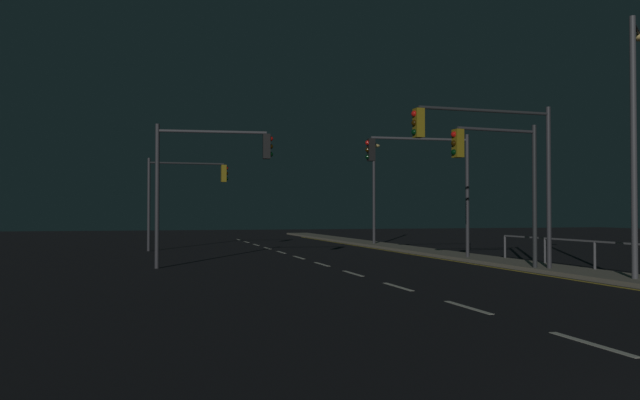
# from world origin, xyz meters

# --- Properties ---
(ground_plane) EXTENTS (112.00, 112.00, 0.00)m
(ground_plane) POSITION_xyz_m (0.00, 17.50, 0.00)
(ground_plane) COLOR black
(ground_plane) RESTS_ON ground
(sidewalk_right) EXTENTS (2.01, 77.00, 0.14)m
(sidewalk_right) POSITION_xyz_m (7.16, 17.50, 0.07)
(sidewalk_right) COLOR gray
(sidewalk_right) RESTS_ON ground
(lane_markings_center) EXTENTS (0.14, 50.00, 0.01)m
(lane_markings_center) POSITION_xyz_m (0.00, 21.00, 0.01)
(lane_markings_center) COLOR silver
(lane_markings_center) RESTS_ON ground
(lane_edge_line) EXTENTS (0.14, 53.00, 0.01)m
(lane_edge_line) POSITION_xyz_m (5.90, 22.50, 0.01)
(lane_edge_line) COLOR gold
(lane_edge_line) RESTS_ON ground
(traffic_light_far_left) EXTENTS (4.73, 0.47, 5.38)m
(traffic_light_far_left) POSITION_xyz_m (4.74, 21.65, 3.97)
(traffic_light_far_left) COLOR #38383D
(traffic_light_far_left) RESTS_ON sidewalk_right
(traffic_light_overhead_east) EXTENTS (4.36, 0.34, 5.04)m
(traffic_light_overhead_east) POSITION_xyz_m (-4.77, 31.95, 3.58)
(traffic_light_overhead_east) COLOR #38383D
(traffic_light_overhead_east) RESTS_ON ground
(traffic_light_near_right) EXTENTS (3.47, 0.57, 5.04)m
(traffic_light_near_right) POSITION_xyz_m (4.94, 15.90, 3.68)
(traffic_light_near_right) COLOR #2D3033
(traffic_light_near_right) RESTS_ON sidewalk_right
(traffic_light_far_right) EXTENTS (4.39, 0.69, 5.39)m
(traffic_light_far_right) POSITION_xyz_m (-4.54, 20.63, 3.82)
(traffic_light_far_right) COLOR #38383D
(traffic_light_far_right) RESTS_ON ground
(traffic_light_mid_right) EXTENTS (5.32, 0.43, 5.63)m
(traffic_light_mid_right) POSITION_xyz_m (4.47, 15.57, 4.17)
(traffic_light_mid_right) COLOR #38383D
(traffic_light_mid_right) RESTS_ON sidewalk_right
(street_lamp_across_street) EXTENTS (0.97, 1.56, 6.56)m
(street_lamp_across_street) POSITION_xyz_m (7.14, 34.33, 4.12)
(street_lamp_across_street) COLOR #38383D
(street_lamp_across_street) RESTS_ON sidewalk_right
(street_lamp_far_end) EXTENTS (1.60, 1.36, 7.74)m
(street_lamp_far_end) POSITION_xyz_m (7.25, 12.16, 4.76)
(street_lamp_far_end) COLOR #4C4C51
(street_lamp_far_end) RESTS_ON sidewalk_right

